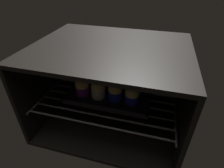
% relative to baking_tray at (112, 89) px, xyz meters
% --- Properties ---
extents(oven_cavity, '(0.59, 0.47, 0.37)m').
position_rel_baking_tray_xyz_m(oven_cavity, '(0.00, 0.02, 0.02)').
color(oven_cavity, black).
rests_on(oven_cavity, ground).
extents(oven_rack, '(0.55, 0.42, 0.01)m').
position_rel_baking_tray_xyz_m(oven_rack, '(0.00, -0.02, -0.01)').
color(oven_rack, '#4C494C').
rests_on(oven_rack, oven_cavity).
extents(baking_tray, '(0.35, 0.28, 0.02)m').
position_rel_baking_tray_xyz_m(baking_tray, '(0.00, 0.00, 0.00)').
color(baking_tray, black).
rests_on(baking_tray, oven_rack).
extents(muffin_row0_col0, '(0.06, 0.06, 0.08)m').
position_rel_baking_tray_xyz_m(muffin_row0_col0, '(-0.11, -0.07, 0.04)').
color(muffin_row0_col0, '#7A238C').
rests_on(muffin_row0_col0, baking_tray).
extents(muffin_row0_col1, '(0.06, 0.06, 0.08)m').
position_rel_baking_tray_xyz_m(muffin_row0_col1, '(-0.04, -0.07, 0.04)').
color(muffin_row0_col1, silver).
rests_on(muffin_row0_col1, baking_tray).
extents(muffin_row0_col2, '(0.06, 0.06, 0.08)m').
position_rel_baking_tray_xyz_m(muffin_row0_col2, '(0.03, -0.07, 0.04)').
color(muffin_row0_col2, '#1928B7').
rests_on(muffin_row0_col2, baking_tray).
extents(muffin_row0_col3, '(0.06, 0.06, 0.07)m').
position_rel_baking_tray_xyz_m(muffin_row0_col3, '(0.10, -0.07, 0.04)').
color(muffin_row0_col3, '#1928B7').
rests_on(muffin_row0_col3, baking_tray).
extents(muffin_row1_col0, '(0.06, 0.06, 0.08)m').
position_rel_baking_tray_xyz_m(muffin_row1_col0, '(-0.11, 0.00, 0.04)').
color(muffin_row1_col0, '#1928B7').
rests_on(muffin_row1_col0, baking_tray).
extents(muffin_row1_col1, '(0.06, 0.06, 0.07)m').
position_rel_baking_tray_xyz_m(muffin_row1_col1, '(-0.03, -0.00, 0.04)').
color(muffin_row1_col1, '#7A238C').
rests_on(muffin_row1_col1, baking_tray).
extents(muffin_row1_col2, '(0.06, 0.06, 0.08)m').
position_rel_baking_tray_xyz_m(muffin_row1_col2, '(0.03, -0.00, 0.04)').
color(muffin_row1_col2, '#1928B7').
rests_on(muffin_row1_col2, baking_tray).
extents(muffin_row1_col3, '(0.06, 0.06, 0.07)m').
position_rel_baking_tray_xyz_m(muffin_row1_col3, '(0.11, -0.00, 0.04)').
color(muffin_row1_col3, '#0C8C84').
rests_on(muffin_row1_col3, baking_tray).
extents(muffin_row2_col0, '(0.06, 0.06, 0.08)m').
position_rel_baking_tray_xyz_m(muffin_row2_col0, '(-0.11, 0.07, 0.04)').
color(muffin_row2_col0, '#0C8C84').
rests_on(muffin_row2_col0, baking_tray).
extents(muffin_row2_col1, '(0.06, 0.06, 0.09)m').
position_rel_baking_tray_xyz_m(muffin_row2_col1, '(-0.04, 0.07, 0.04)').
color(muffin_row2_col1, '#0C8C84').
rests_on(muffin_row2_col1, baking_tray).
extents(muffin_row2_col2, '(0.06, 0.06, 0.08)m').
position_rel_baking_tray_xyz_m(muffin_row2_col2, '(0.04, 0.07, 0.04)').
color(muffin_row2_col2, '#0C8C84').
rests_on(muffin_row2_col2, baking_tray).
extents(muffin_row2_col3, '(0.06, 0.06, 0.08)m').
position_rel_baking_tray_xyz_m(muffin_row2_col3, '(0.10, 0.07, 0.04)').
color(muffin_row2_col3, '#1928B7').
rests_on(muffin_row2_col3, baking_tray).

